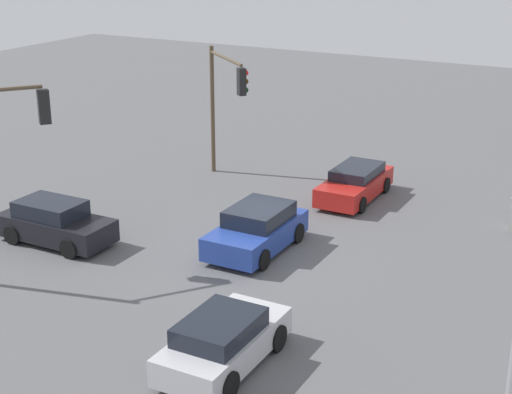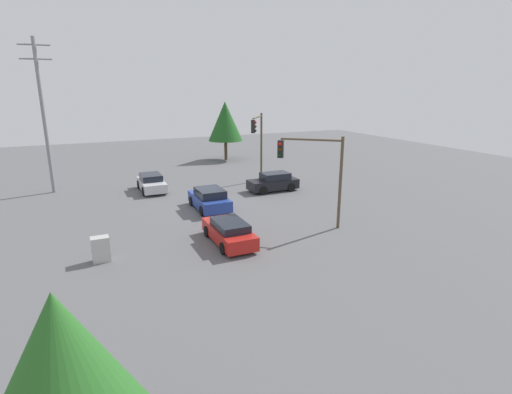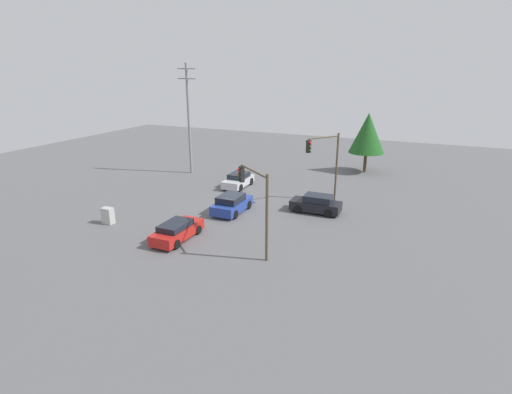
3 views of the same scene
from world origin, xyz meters
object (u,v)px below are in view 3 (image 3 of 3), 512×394
Objects in this scene: traffic_signal_cross at (255,195)px; traffic_signal_main at (326,157)px; sedan_silver at (238,180)px; sedan_dark at (316,204)px; sedan_red at (177,231)px; electrical_cabinet at (108,216)px; sedan_blue at (232,204)px.

traffic_signal_main is at bearing -57.86° from traffic_signal_cross.
sedan_dark reaches higher than sedan_silver.
traffic_signal_cross reaches higher than sedan_red.
electrical_cabinet is (-13.80, -11.54, -3.49)m from traffic_signal_main.
sedan_silver reaches higher than sedan_red.
sedan_blue is 6.95m from sedan_dark.
sedan_blue is 0.75× the size of traffic_signal_cross.
sedan_blue is at bearing -11.25° from traffic_signal_cross.
sedan_blue is 9.01m from traffic_signal_main.
sedan_silver is 0.66× the size of traffic_signal_main.
sedan_blue is at bearing 111.91° from sedan_silver.
sedan_red is 14.37m from traffic_signal_main.
traffic_signal_main reaches higher than sedan_blue.
sedan_dark is at bearing 32.32° from electrical_cabinet.
sedan_dark is at bearing 155.97° from sedan_silver.
sedan_dark reaches higher than sedan_red.
sedan_red is 1.07× the size of sedan_dark.
sedan_silver is 0.72× the size of traffic_signal_cross.
sedan_red is 0.72× the size of traffic_signal_main.
traffic_signal_main is at bearing 58.66° from sedan_red.
sedan_silver is at bearing 65.97° from sedan_dark.
sedan_silver is at bearing 97.60° from sedan_red.
traffic_signal_cross is at bearing 0.85° from electrical_cabinet.
sedan_silver is at bearing -19.53° from traffic_signal_cross.
traffic_signal_cross reaches higher than sedan_blue.
sedan_red is at bearing 97.60° from sedan_silver.
sedan_red is at bearing -3.25° from electrical_cabinet.
traffic_signal_cross is at bearing 5.57° from sedan_red.
traffic_signal_main is (-0.10, 2.74, 3.41)m from sedan_dark.
sedan_dark is (7.36, 9.17, 0.07)m from sedan_red.
sedan_dark is at bearing -61.02° from traffic_signal_cross.
traffic_signal_cross is (-1.59, -11.36, -0.31)m from traffic_signal_main.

